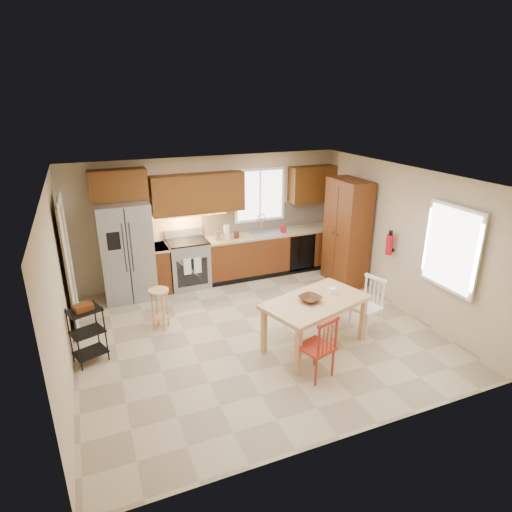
{
  "coord_description": "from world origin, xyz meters",
  "views": [
    {
      "loc": [
        -2.29,
        -5.6,
        3.59
      ],
      "look_at": [
        0.17,
        0.4,
        1.15
      ],
      "focal_mm": 30.0,
      "sensor_mm": 36.0,
      "label": 1
    }
  ],
  "objects": [
    {
      "name": "canister_wood",
      "position": [
        0.45,
        2.12,
        0.97
      ],
      "size": [
        0.1,
        0.1,
        0.14
      ],
      "primitive_type": "cylinder",
      "color": "#462512",
      "rests_on": "base_cabinet_run"
    },
    {
      "name": "range_stove",
      "position": [
        -0.55,
        2.19,
        0.46
      ],
      "size": [
        0.76,
        0.63,
        0.92
      ],
      "primitive_type": "cube",
      "color": "gray",
      "rests_on": "floor"
    },
    {
      "name": "pantry",
      "position": [
        2.43,
        1.2,
        1.05
      ],
      "size": [
        0.5,
        0.95,
        2.1
      ],
      "primitive_type": "cube",
      "color": "#602D11",
      "rests_on": "floor"
    },
    {
      "name": "table_jar",
      "position": [
        1.0,
        -0.61,
        0.8
      ],
      "size": [
        0.14,
        0.14,
        0.13
      ],
      "primitive_type": "cylinder",
      "rotation": [
        0.0,
        0.0,
        0.3
      ],
      "color": "white",
      "rests_on": "dining_table"
    },
    {
      "name": "upper_left_block",
      "position": [
        -0.25,
        2.33,
        1.83
      ],
      "size": [
        1.8,
        0.35,
        0.75
      ],
      "primitive_type": "cube",
      "color": "#542F0E",
      "rests_on": "wall_back"
    },
    {
      "name": "base_cabinet_run",
      "position": [
        1.29,
        2.2,
        0.45
      ],
      "size": [
        2.92,
        0.6,
        0.9
      ],
      "primitive_type": "cube",
      "color": "#602D11",
      "rests_on": "floor"
    },
    {
      "name": "utility_cart",
      "position": [
        -2.5,
        0.15,
        0.43
      ],
      "size": [
        0.52,
        0.46,
        0.86
      ],
      "primitive_type": null,
      "rotation": [
        0.0,
        0.0,
        0.35
      ],
      "color": "black",
      "rests_on": "floor"
    },
    {
      "name": "wall_back",
      "position": [
        0.0,
        2.5,
        1.25
      ],
      "size": [
        5.5,
        0.02,
        2.5
      ],
      "primitive_type": "cube",
      "color": "#CCB793",
      "rests_on": "ground"
    },
    {
      "name": "chair_red",
      "position": [
        0.31,
        -1.36,
        0.46
      ],
      "size": [
        0.53,
        0.53,
        0.91
      ],
      "primitive_type": null,
      "rotation": [
        0.0,
        0.0,
        0.3
      ],
      "color": "maroon",
      "rests_on": "floor"
    },
    {
      "name": "upper_right_block",
      "position": [
        2.25,
        2.33,
        1.83
      ],
      "size": [
        1.0,
        0.35,
        0.75
      ],
      "primitive_type": "cube",
      "color": "#542F0E",
      "rests_on": "wall_back"
    },
    {
      "name": "floor",
      "position": [
        0.0,
        0.0,
        0.0
      ],
      "size": [
        5.5,
        5.5,
        0.0
      ],
      "primitive_type": "plane",
      "color": "tan",
      "rests_on": "ground"
    },
    {
      "name": "dining_table",
      "position": [
        0.66,
        -0.71,
        0.38
      ],
      "size": [
        1.74,
        1.3,
        0.76
      ],
      "primitive_type": null,
      "rotation": [
        0.0,
        0.0,
        0.3
      ],
      "color": "tan",
      "rests_on": "floor"
    },
    {
      "name": "chair_white",
      "position": [
        1.61,
        -0.66,
        0.46
      ],
      "size": [
        0.53,
        0.53,
        0.91
      ],
      "primitive_type": null,
      "rotation": [
        0.0,
        0.0,
        1.87
      ],
      "color": "white",
      "rests_on": "floor"
    },
    {
      "name": "wall_front",
      "position": [
        0.0,
        -2.5,
        1.25
      ],
      "size": [
        5.5,
        0.02,
        2.5
      ],
      "primitive_type": "cube",
      "color": "#CCB793",
      "rests_on": "ground"
    },
    {
      "name": "window_right",
      "position": [
        2.68,
        -1.15,
        1.45
      ],
      "size": [
        0.04,
        1.02,
        1.32
      ],
      "primitive_type": "cube",
      "color": "white",
      "rests_on": "wall_right"
    },
    {
      "name": "backsplash",
      "position": [
        1.29,
        2.48,
        1.18
      ],
      "size": [
        2.92,
        0.03,
        0.55
      ],
      "primitive_type": "cube",
      "color": "beige",
      "rests_on": "wall_back"
    },
    {
      "name": "wall_left",
      "position": [
        -2.75,
        0.0,
        1.25
      ],
      "size": [
        0.02,
        5.0,
        2.5
      ],
      "primitive_type": "cube",
      "color": "#CCB793",
      "rests_on": "ground"
    },
    {
      "name": "wall_right",
      "position": [
        2.75,
        0.0,
        1.25
      ],
      "size": [
        0.02,
        5.0,
        2.5
      ],
      "primitive_type": "cube",
      "color": "#CCB793",
      "rests_on": "ground"
    },
    {
      "name": "refrigerator",
      "position": [
        -1.7,
        2.12,
        0.91
      ],
      "size": [
        0.92,
        0.75,
        1.82
      ],
      "primitive_type": "cube",
      "color": "gray",
      "rests_on": "floor"
    },
    {
      "name": "dishwasher",
      "position": [
        1.85,
        1.91,
        0.45
      ],
      "size": [
        0.6,
        0.02,
        0.78
      ],
      "primitive_type": "cube",
      "color": "black",
      "rests_on": "floor"
    },
    {
      "name": "canister_steel",
      "position": [
        0.05,
        2.15,
        0.99
      ],
      "size": [
        0.11,
        0.11,
        0.18
      ],
      "primitive_type": "cylinder",
      "color": "gray",
      "rests_on": "base_cabinet_run"
    },
    {
      "name": "undercab_glow",
      "position": [
        -0.55,
        2.3,
        1.43
      ],
      "size": [
        1.6,
        0.3,
        0.01
      ],
      "primitive_type": "cube",
      "color": "#FFBF66",
      "rests_on": "wall_back"
    },
    {
      "name": "doorway",
      "position": [
        -2.67,
        1.3,
        1.05
      ],
      "size": [
        0.04,
        0.95,
        2.1
      ],
      "primitive_type": "cube",
      "color": "#8C7A59",
      "rests_on": "wall_left"
    },
    {
      "name": "base_cabinet_narrow",
      "position": [
        -1.1,
        2.2,
        0.45
      ],
      "size": [
        0.3,
        0.6,
        0.9
      ],
      "primitive_type": "cube",
      "color": "#602D11",
      "rests_on": "floor"
    },
    {
      "name": "upper_over_fridge",
      "position": [
        -1.7,
        2.33,
        2.1
      ],
      "size": [
        1.0,
        0.35,
        0.55
      ],
      "primitive_type": "cube",
      "color": "#542F0E",
      "rests_on": "wall_back"
    },
    {
      "name": "bar_stool",
      "position": [
        -1.39,
        0.73,
        0.34
      ],
      "size": [
        0.4,
        0.4,
        0.68
      ],
      "primitive_type": null,
      "rotation": [
        0.0,
        0.0,
        0.25
      ],
      "color": "tan",
      "rests_on": "floor"
    },
    {
      "name": "ceiling",
      "position": [
        0.0,
        0.0,
        2.5
      ],
      "size": [
        5.5,
        5.0,
        0.02
      ],
      "primitive_type": "cube",
      "color": "silver",
      "rests_on": "ground"
    },
    {
      "name": "paper_towel",
      "position": [
        0.25,
        2.15,
        1.04
      ],
      "size": [
        0.12,
        0.12,
        0.28
      ],
      "primitive_type": "cylinder",
      "color": "white",
      "rests_on": "base_cabinet_run"
    },
    {
      "name": "table_bowl",
      "position": [
        0.57,
        -0.71,
        0.77
      ],
      "size": [
        0.39,
        0.39,
        0.08
      ],
      "primitive_type": "imported",
      "rotation": [
        0.0,
        0.0,
        0.3
      ],
      "color": "#462512",
      "rests_on": "dining_table"
    },
    {
      "name": "fire_extinguisher",
      "position": [
        2.63,
        0.15,
        1.1
      ],
      "size": [
        0.12,
        0.12,
        0.36
      ],
      "primitive_type": "cylinder",
      "color": "red",
      "rests_on": "wall_right"
    },
    {
      "name": "soap_bottle",
      "position": [
        1.48,
        2.1,
        1.0
      ],
      "size": [
        0.09,
        0.09,
        0.19
      ],
      "primitive_type": "imported",
      "color": "red",
      "rests_on": "base_cabinet_run"
    },
    {
      "name": "sink",
      "position": [
        1.1,
        2.2,
        0.86
      ],
      "size": [
        0.62,
        0.46,
        0.16
      ],
      "primitive_type": "cube",
      "color": "gray",
      "rests_on": "base_cabinet_run"
    },
    {
      "name": "window_back",
      "position": [
        1.1,
        2.48,
        1.65
      ],
      "size": [
        1.12,
        0.04,
        1.12
      ],
      "primitive_type": "cube",
      "color": "white",
      "rests_on": "wall_back"
    }
  ]
}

